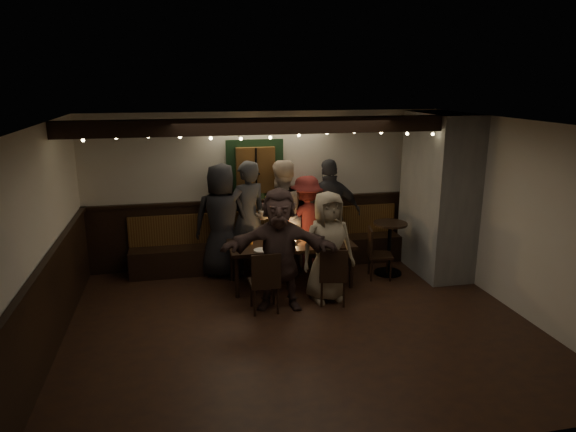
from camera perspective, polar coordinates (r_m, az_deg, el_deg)
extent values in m
cube|color=black|center=(6.83, 1.37, -12.11)|extent=(6.00, 5.00, 0.01)
cube|color=black|center=(6.10, 1.52, 10.27)|extent=(6.00, 5.00, 0.01)
cube|color=beige|center=(8.73, -2.41, 3.02)|extent=(6.00, 0.01, 2.60)
cube|color=beige|center=(6.38, -25.86, -3.01)|extent=(0.01, 5.00, 2.60)
cube|color=beige|center=(7.61, 24.02, -0.07)|extent=(0.01, 5.00, 2.60)
cube|color=black|center=(8.88, -2.32, -1.75)|extent=(6.00, 0.05, 1.10)
cube|color=black|center=(6.62, -24.87, -9.19)|extent=(0.05, 5.00, 1.10)
cube|color=slate|center=(8.65, 16.36, 2.32)|extent=(0.70, 1.40, 2.60)
cube|color=black|center=(8.75, -2.02, -4.25)|extent=(4.60, 0.45, 0.45)
cube|color=#48290F|center=(8.78, -2.26, -0.94)|extent=(4.60, 0.06, 0.50)
cube|color=black|center=(8.57, -3.68, 5.16)|extent=(0.95, 0.04, 1.00)
cube|color=#48290F|center=(8.51, -3.62, 5.10)|extent=(0.64, 0.12, 0.76)
cube|color=black|center=(7.09, -0.41, 10.00)|extent=(6.00, 0.16, 0.22)
sphere|color=#FFE599|center=(7.03, -21.82, 7.84)|extent=(0.04, 0.04, 0.04)
sphere|color=#FFE599|center=(6.97, -18.57, 8.27)|extent=(0.04, 0.04, 0.04)
sphere|color=#FFE599|center=(6.94, -15.26, 8.54)|extent=(0.04, 0.04, 0.04)
sphere|color=#FFE599|center=(6.93, -11.91, 8.60)|extent=(0.04, 0.04, 0.04)
sphere|color=#FFE599|center=(6.95, -8.57, 8.55)|extent=(0.04, 0.04, 0.04)
sphere|color=#FFE599|center=(6.99, -5.26, 8.55)|extent=(0.04, 0.04, 0.04)
sphere|color=#FFE599|center=(7.04, -1.99, 8.71)|extent=(0.04, 0.04, 0.04)
sphere|color=#FFE599|center=(7.12, 1.22, 8.97)|extent=(0.04, 0.04, 0.04)
sphere|color=#FFE599|center=(7.22, 4.35, 9.20)|extent=(0.04, 0.04, 0.04)
sphere|color=#FFE599|center=(7.34, 7.39, 9.26)|extent=(0.04, 0.04, 0.04)
sphere|color=#FFE599|center=(7.49, 10.31, 9.12)|extent=(0.04, 0.04, 0.04)
sphere|color=#FFE599|center=(7.65, 13.11, 8.90)|extent=(0.04, 0.04, 0.04)
sphere|color=#FFE599|center=(7.83, 15.78, 8.74)|extent=(0.04, 0.04, 0.04)
sphere|color=#FFE599|center=(8.02, 18.35, 8.73)|extent=(0.04, 0.04, 0.04)
cube|color=black|center=(7.88, 0.31, -3.18)|extent=(1.90, 0.81, 0.05)
cylinder|color=black|center=(7.55, -5.69, -6.81)|extent=(0.06, 0.06, 0.62)
cylinder|color=black|center=(8.17, -6.23, -5.11)|extent=(0.06, 0.06, 0.62)
cylinder|color=black|center=(7.92, 7.06, -5.81)|extent=(0.06, 0.06, 0.62)
cylinder|color=black|center=(8.51, 5.60, -4.26)|extent=(0.06, 0.06, 0.62)
cylinder|color=#BF7226|center=(7.81, -4.17, -2.70)|extent=(0.06, 0.06, 0.13)
cylinder|color=#BF7226|center=(7.66, -2.32, -3.02)|extent=(0.06, 0.06, 0.13)
cylinder|color=silver|center=(7.97, -0.90, -2.30)|extent=(0.06, 0.06, 0.13)
cylinder|color=#BF7226|center=(7.87, 2.28, -2.52)|extent=(0.06, 0.06, 0.13)
cylinder|color=silver|center=(8.12, 3.43, -1.98)|extent=(0.06, 0.06, 0.13)
cylinder|color=#BF7226|center=(7.89, 5.75, -2.54)|extent=(0.06, 0.06, 0.13)
cylinder|color=white|center=(7.53, -2.96, -3.81)|extent=(0.23, 0.23, 0.01)
cube|color=#B2B2B7|center=(7.82, 0.38, -2.94)|extent=(0.14, 0.09, 0.05)
cylinder|color=#990C0C|center=(7.80, 0.18, -2.60)|extent=(0.03, 0.03, 0.14)
cylinder|color=gold|center=(7.81, 0.57, -2.58)|extent=(0.03, 0.03, 0.14)
cylinder|color=silver|center=(7.91, 0.61, -2.62)|extent=(0.05, 0.05, 0.07)
sphere|color=#FFB24C|center=(7.90, 0.62, -2.25)|extent=(0.03, 0.03, 0.03)
cube|color=black|center=(7.09, -2.66, -7.43)|extent=(0.40, 0.40, 0.04)
cube|color=black|center=(6.83, -2.43, -6.10)|extent=(0.40, 0.04, 0.45)
cylinder|color=black|center=(7.34, -1.61, -8.40)|extent=(0.03, 0.03, 0.39)
cylinder|color=black|center=(7.05, -1.12, -9.41)|extent=(0.03, 0.03, 0.39)
cylinder|color=black|center=(7.29, -4.10, -8.59)|extent=(0.03, 0.03, 0.39)
cylinder|color=black|center=(7.01, -3.73, -9.62)|extent=(0.03, 0.03, 0.39)
cube|color=black|center=(7.35, 4.97, -6.74)|extent=(0.46, 0.46, 0.04)
cube|color=black|center=(7.10, 5.09, -5.48)|extent=(0.38, 0.13, 0.44)
cylinder|color=black|center=(7.58, 6.05, -7.75)|extent=(0.03, 0.03, 0.38)
cylinder|color=black|center=(7.29, 6.24, -8.70)|extent=(0.03, 0.03, 0.38)
cylinder|color=black|center=(7.56, 3.68, -7.76)|extent=(0.03, 0.03, 0.38)
cylinder|color=black|center=(7.27, 3.76, -8.70)|extent=(0.03, 0.03, 0.38)
cube|color=black|center=(8.34, 10.20, -4.32)|extent=(0.45, 0.45, 0.04)
cube|color=black|center=(8.25, 9.11, -2.81)|extent=(0.12, 0.37, 0.43)
cylinder|color=black|center=(8.30, 11.33, -5.96)|extent=(0.03, 0.03, 0.36)
cylinder|color=black|center=(8.25, 9.25, -5.98)|extent=(0.03, 0.03, 0.36)
cylinder|color=black|center=(8.58, 10.98, -5.24)|extent=(0.03, 0.03, 0.36)
cylinder|color=black|center=(8.53, 8.97, -5.26)|extent=(0.03, 0.03, 0.36)
cylinder|color=black|center=(8.68, 11.03, -6.18)|extent=(0.44, 0.44, 0.03)
cylinder|color=black|center=(8.54, 11.16, -3.59)|extent=(0.06, 0.06, 0.85)
cylinder|color=black|center=(8.42, 11.31, -0.84)|extent=(0.55, 0.55, 0.03)
imported|color=black|center=(8.26, -7.35, -0.49)|extent=(1.00, 0.76, 1.84)
imported|color=#2B2B2D|center=(8.31, -4.52, -0.22)|extent=(0.80, 0.67, 1.87)
imported|color=#BBA48F|center=(8.43, -0.82, 0.00)|extent=(1.10, 0.98, 1.85)
imported|color=maroon|center=(8.58, 2.10, -0.70)|extent=(1.11, 0.77, 1.57)
imported|color=#2A2A2E|center=(8.61, 4.64, 0.24)|extent=(1.08, 0.46, 1.84)
imported|color=#44302C|center=(7.03, -1.00, -3.71)|extent=(1.65, 0.80, 1.71)
imported|color=gray|center=(7.32, 4.42, -3.42)|extent=(0.84, 0.60, 1.60)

